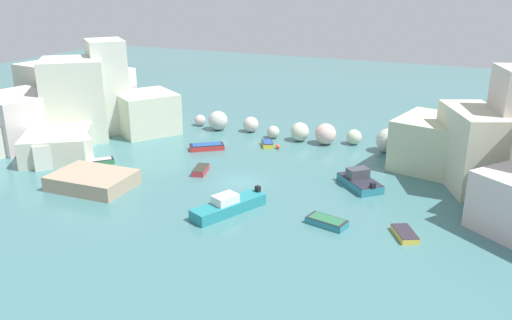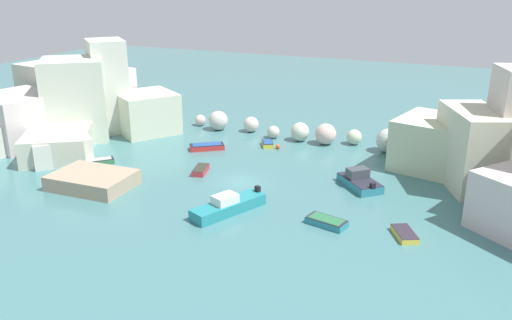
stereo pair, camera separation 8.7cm
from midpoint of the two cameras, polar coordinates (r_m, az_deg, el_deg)
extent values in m
plane|color=#44797C|center=(51.17, -1.83, -2.40)|extent=(160.00, 160.00, 0.00)
cube|color=beige|center=(74.79, -21.21, 6.57)|extent=(8.74, 6.24, 8.07)
cube|color=beige|center=(72.47, -15.45, 6.59)|extent=(6.36, 5.19, 7.53)
cube|color=beige|center=(67.33, -18.98, 6.22)|extent=(9.74, 9.68, 9.66)
cube|color=beige|center=(68.19, -11.79, 5.02)|extent=(9.40, 9.38, 5.04)
cube|color=beige|center=(67.87, -24.27, 4.03)|extent=(9.73, 9.24, 5.94)
cube|color=beige|center=(78.21, -17.60, 6.30)|extent=(7.36, 8.95, 4.90)
cube|color=beige|center=(62.05, -20.57, 1.70)|extent=(10.53, 11.15, 2.87)
cube|color=silver|center=(61.52, -20.54, 1.45)|extent=(9.49, 9.26, 2.65)
cube|color=beige|center=(66.37, -24.99, 2.47)|extent=(6.69, 9.13, 3.44)
cube|color=beige|center=(69.32, -15.67, 7.69)|extent=(6.81, 6.74, 11.49)
cube|color=beige|center=(53.18, 22.15, 1.19)|extent=(7.20, 9.42, 7.35)
cube|color=beige|center=(56.88, 19.40, 1.54)|extent=(10.13, 9.38, 5.24)
sphere|color=beige|center=(70.47, -6.09, 4.29)|extent=(1.46, 1.46, 1.46)
sphere|color=beige|center=(68.18, -4.16, 4.27)|extent=(2.48, 2.48, 2.48)
sphere|color=beige|center=(67.20, -0.60, 3.87)|extent=(1.95, 1.95, 1.95)
sphere|color=beige|center=(64.69, 1.84, 3.04)|extent=(1.53, 1.53, 1.53)
sphere|color=beige|center=(63.71, 4.71, 3.06)|extent=(2.26, 2.26, 2.26)
sphere|color=beige|center=(62.70, 7.46, 2.81)|extent=(2.50, 2.50, 2.50)
sphere|color=beige|center=(63.26, 10.49, 2.46)|extent=(1.79, 1.79, 1.79)
sphere|color=silver|center=(61.20, 14.03, 2.06)|extent=(2.70, 2.70, 2.70)
sphere|color=silver|center=(61.23, 16.42, 1.37)|extent=(1.72, 1.72, 1.72)
sphere|color=beige|center=(61.51, 20.16, 1.40)|extent=(2.46, 2.46, 2.46)
cube|color=tan|center=(52.02, -17.27, -2.11)|extent=(7.53, 5.54, 1.41)
sphere|color=#E04C28|center=(60.78, 2.32, 1.46)|extent=(0.55, 0.55, 0.55)
cube|color=teal|center=(50.81, 11.09, -2.49)|extent=(4.99, 5.06, 0.74)
cube|color=#292937|center=(50.66, 11.12, -2.07)|extent=(4.89, 4.96, 0.06)
cube|color=#3F444C|center=(50.87, 10.89, -1.41)|extent=(2.29, 2.27, 0.98)
cube|color=black|center=(48.85, 12.45, -2.71)|extent=(0.57, 0.56, 0.50)
cube|color=#357C4A|center=(58.26, -16.69, -0.21)|extent=(3.09, 3.15, 0.50)
cube|color=#1A1F31|center=(58.17, -16.72, 0.05)|extent=(3.03, 3.09, 0.06)
cube|color=#ADA89E|center=(58.17, -16.72, 0.06)|extent=(2.63, 2.68, 0.08)
cube|color=yellow|center=(42.41, 15.70, -7.71)|extent=(2.52, 3.07, 0.41)
cube|color=#312935|center=(42.31, 15.73, -7.43)|extent=(2.47, 3.00, 0.06)
cube|color=teal|center=(44.72, -3.02, -5.09)|extent=(4.49, 7.07, 0.97)
cube|color=silver|center=(44.17, -3.40, -4.22)|extent=(2.10, 2.42, 0.72)
cube|color=black|center=(46.40, 0.14, -3.13)|extent=(0.55, 0.51, 0.50)
cube|color=teal|center=(42.96, 7.59, -6.68)|extent=(3.49, 2.21, 0.50)
cube|color=#282C33|center=(42.83, 7.61, -6.34)|extent=(3.42, 2.17, 0.06)
cube|color=#2D7047|center=(42.83, 7.61, -6.33)|extent=(2.97, 1.88, 0.08)
cube|color=red|center=(60.79, -5.36, 1.40)|extent=(4.03, 3.51, 0.56)
cube|color=black|center=(60.70, -5.37, 1.68)|extent=(3.94, 3.44, 0.06)
cube|color=#234C93|center=(60.69, -5.37, 1.68)|extent=(3.42, 2.98, 0.08)
cube|color=yellow|center=(61.78, 1.20, 1.73)|extent=(2.13, 2.55, 0.47)
cube|color=#271D28|center=(61.70, 1.20, 1.97)|extent=(2.09, 2.50, 0.06)
cube|color=#234C93|center=(61.70, 1.20, 1.98)|extent=(1.81, 2.17, 0.08)
cube|color=#BD333C|center=(53.73, -6.04, -1.11)|extent=(1.84, 2.92, 0.53)
cube|color=#313228|center=(53.62, -6.05, -0.81)|extent=(1.81, 2.86, 0.06)
camera|label=1|loc=(0.04, -90.05, -0.02)|focal=37.05mm
camera|label=2|loc=(0.04, 89.95, 0.02)|focal=37.05mm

